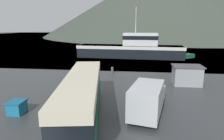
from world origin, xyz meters
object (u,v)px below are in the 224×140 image
object	(u,v)px
delivery_van	(148,98)
tour_bus	(82,94)
storage_bin	(17,107)
dock_kiosk	(187,75)
small_boat	(183,56)
fishing_boat	(132,48)

from	to	relation	value
delivery_van	tour_bus	bearing A→B (deg)	-156.12
storage_bin	dock_kiosk	bearing A→B (deg)	32.92
storage_bin	dock_kiosk	distance (m)	18.64
delivery_van	storage_bin	size ratio (longest dim) A/B	4.60
small_boat	fishing_boat	bearing A→B (deg)	54.84
dock_kiosk	storage_bin	bearing A→B (deg)	-147.08
tour_bus	fishing_boat	size ratio (longest dim) A/B	0.55
fishing_boat	storage_bin	distance (m)	31.84
tour_bus	delivery_van	world-z (taller)	tour_bus
storage_bin	dock_kiosk	world-z (taller)	dock_kiosk
fishing_boat	small_boat	xyz separation A→B (m)	(11.25, 0.20, -1.63)
storage_bin	delivery_van	bearing A→B (deg)	6.21
storage_bin	small_boat	distance (m)	36.64
storage_bin	small_boat	xyz separation A→B (m)	(19.79, 30.83, -0.11)
delivery_van	dock_kiosk	size ratio (longest dim) A/B	1.86
fishing_boat	small_boat	distance (m)	11.37
small_boat	dock_kiosk	bearing A→B (deg)	132.47
delivery_van	fishing_boat	bearing A→B (deg)	106.19
tour_bus	storage_bin	distance (m)	5.61
storage_bin	small_boat	world-z (taller)	storage_bin
delivery_van	storage_bin	bearing A→B (deg)	-161.38
tour_bus	small_boat	bearing A→B (deg)	56.03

